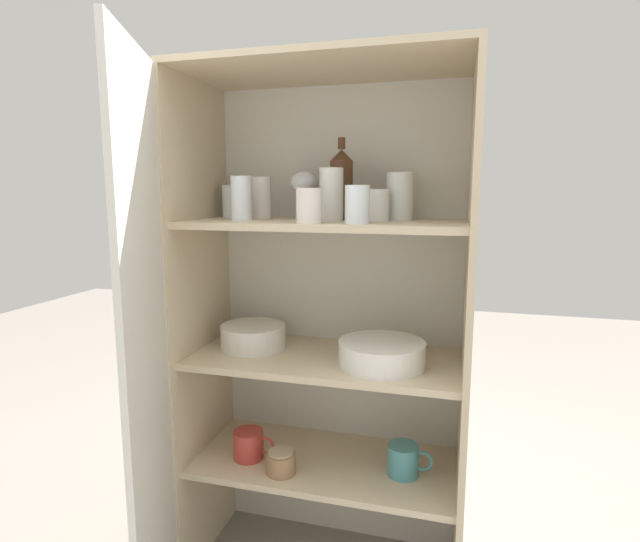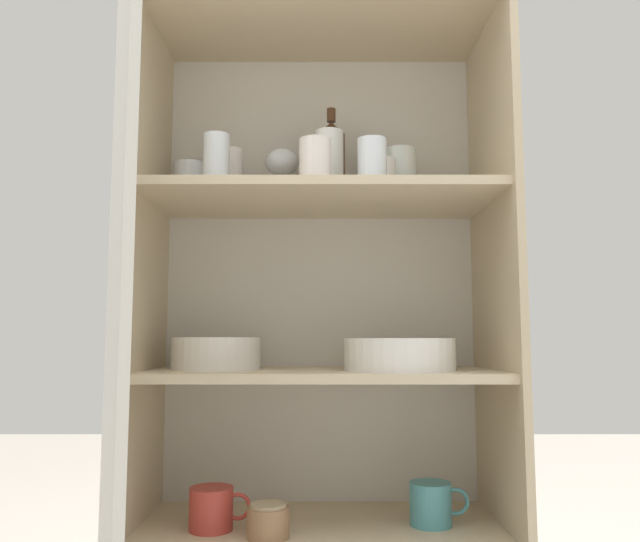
# 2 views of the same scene
# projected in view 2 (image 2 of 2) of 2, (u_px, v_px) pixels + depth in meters

# --- Properties ---
(cupboard_back_panel) EXTENTS (0.83, 0.02, 1.53)m
(cupboard_back_panel) POSITION_uv_depth(u_px,v_px,m) (319.00, 344.00, 1.63)
(cupboard_back_panel) COLOR silver
(cupboard_back_panel) RESTS_ON ground_plane
(cupboard_side_left) EXTENTS (0.02, 0.41, 1.53)m
(cupboard_side_left) POSITION_uv_depth(u_px,v_px,m) (141.00, 345.00, 1.43)
(cupboard_side_left) COLOR #CCB793
(cupboard_side_left) RESTS_ON ground_plane
(cupboard_side_right) EXTENTS (0.02, 0.41, 1.53)m
(cupboard_side_right) POSITION_uv_depth(u_px,v_px,m) (496.00, 345.00, 1.43)
(cupboard_side_right) COLOR #CCB793
(cupboard_side_right) RESTS_ON ground_plane
(cupboard_top_panel) EXTENTS (0.83, 0.41, 0.02)m
(cupboard_top_panel) POSITION_uv_depth(u_px,v_px,m) (319.00, 25.00, 1.52)
(cupboard_top_panel) COLOR #CCB793
(cupboard_top_panel) RESTS_ON cupboard_side_left
(shelf_board_lower) EXTENTS (0.80, 0.37, 0.02)m
(shelf_board_lower) POSITION_uv_depth(u_px,v_px,m) (319.00, 528.00, 1.39)
(shelf_board_lower) COLOR beige
(shelf_board_middle) EXTENTS (0.80, 0.37, 0.02)m
(shelf_board_middle) POSITION_uv_depth(u_px,v_px,m) (319.00, 374.00, 1.43)
(shelf_board_middle) COLOR beige
(shelf_board_upper) EXTENTS (0.80, 0.37, 0.02)m
(shelf_board_upper) POSITION_uv_depth(u_px,v_px,m) (319.00, 199.00, 1.47)
(shelf_board_upper) COLOR beige
(cupboard_door) EXTENTS (0.17, 0.39, 1.53)m
(cupboard_door) POSITION_uv_depth(u_px,v_px,m) (114.00, 347.00, 1.04)
(cupboard_door) COLOR silver
(cupboard_door) RESTS_ON ground_plane
(tumbler_glass_0) EXTENTS (0.08, 0.08, 0.11)m
(tumbler_glass_0) POSITION_uv_depth(u_px,v_px,m) (189.00, 184.00, 1.58)
(tumbler_glass_0) COLOR white
(tumbler_glass_0) RESTS_ON shelf_board_upper
(tumbler_glass_1) EXTENTS (0.06, 0.06, 0.13)m
(tumbler_glass_1) POSITION_uv_depth(u_px,v_px,m) (215.00, 162.00, 1.42)
(tumbler_glass_1) COLOR white
(tumbler_glass_1) RESTS_ON shelf_board_upper
(tumbler_glass_2) EXTENTS (0.08, 0.08, 0.14)m
(tumbler_glass_2) POSITION_uv_depth(u_px,v_px,m) (399.00, 176.00, 1.57)
(tumbler_glass_2) COLOR white
(tumbler_glass_2) RESTS_ON shelf_board_upper
(tumbler_glass_3) EXTENTS (0.06, 0.06, 0.13)m
(tumbler_glass_3) POSITION_uv_depth(u_px,v_px,m) (229.00, 175.00, 1.53)
(tumbler_glass_3) COLOR silver
(tumbler_glass_3) RESTS_ON shelf_board_upper
(tumbler_glass_4) EXTENTS (0.07, 0.07, 0.15)m
(tumbler_glass_4) POSITION_uv_depth(u_px,v_px,m) (328.00, 163.00, 1.47)
(tumbler_glass_4) COLOR white
(tumbler_glass_4) RESTS_ON shelf_board_upper
(tumbler_glass_5) EXTENTS (0.06, 0.06, 0.10)m
(tumbler_glass_5) POSITION_uv_depth(u_px,v_px,m) (371.00, 162.00, 1.37)
(tumbler_glass_5) COLOR white
(tumbler_glass_5) RESTS_ON shelf_board_upper
(tumbler_glass_6) EXTENTS (0.07, 0.07, 0.09)m
(tumbler_glass_6) POSITION_uv_depth(u_px,v_px,m) (314.00, 161.00, 1.35)
(tumbler_glass_6) COLOR silver
(tumbler_glass_6) RESTS_ON shelf_board_upper
(tumbler_glass_7) EXTENTS (0.07, 0.07, 0.09)m
(tumbler_glass_7) POSITION_uv_depth(u_px,v_px,m) (380.00, 178.00, 1.49)
(tumbler_glass_7) COLOR white
(tumbler_glass_7) RESTS_ON shelf_board_upper
(wine_glass_0) EXTENTS (0.09, 0.09, 0.15)m
(wine_glass_0) POSITION_uv_depth(u_px,v_px,m) (281.00, 164.00, 1.59)
(wine_glass_0) COLOR white
(wine_glass_0) RESTS_ON shelf_board_upper
(wine_bottle) EXTENTS (0.07, 0.07, 0.24)m
(wine_bottle) POSITION_uv_depth(u_px,v_px,m) (330.00, 161.00, 1.56)
(wine_bottle) COLOR #4C2D19
(wine_bottle) RESTS_ON shelf_board_upper
(plate_stack_white) EXTENTS (0.25, 0.25, 0.07)m
(plate_stack_white) POSITION_uv_depth(u_px,v_px,m) (398.00, 354.00, 1.39)
(plate_stack_white) COLOR white
(plate_stack_white) RESTS_ON shelf_board_middle
(mixing_bowl_large) EXTENTS (0.21, 0.21, 0.07)m
(mixing_bowl_large) POSITION_uv_depth(u_px,v_px,m) (215.00, 352.00, 1.45)
(mixing_bowl_large) COLOR silver
(mixing_bowl_large) RESTS_ON shelf_board_middle
(coffee_mug_primary) EXTENTS (0.13, 0.09, 0.09)m
(coffee_mug_primary) POSITION_uv_depth(u_px,v_px,m) (430.00, 504.00, 1.38)
(coffee_mug_primary) COLOR teal
(coffee_mug_primary) RESTS_ON shelf_board_lower
(coffee_mug_extra_1) EXTENTS (0.13, 0.09, 0.09)m
(coffee_mug_extra_1) POSITION_uv_depth(u_px,v_px,m) (211.00, 509.00, 1.34)
(coffee_mug_extra_1) COLOR #BC3D33
(coffee_mug_extra_1) RESTS_ON shelf_board_lower
(storage_jar) EXTENTS (0.09, 0.09, 0.07)m
(storage_jar) POSITION_uv_depth(u_px,v_px,m) (267.00, 521.00, 1.29)
(storage_jar) COLOR #99704C
(storage_jar) RESTS_ON shelf_board_lower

